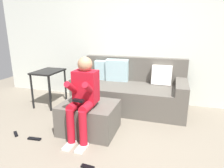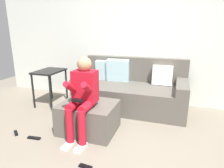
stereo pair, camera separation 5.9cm
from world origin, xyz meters
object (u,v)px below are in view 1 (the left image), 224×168
couch_sectional (130,91)px  ottoman (89,117)px  remote_near_ottoman (88,167)px  person_seated (83,94)px  side_table (49,77)px  remote_under_side_table (16,134)px  remote_by_storage_bin (34,139)px

couch_sectional → ottoman: (-0.37, -1.10, -0.11)m
couch_sectional → remote_near_ottoman: bearing=-92.1°
couch_sectional → person_seated: size_ratio=1.80×
ottoman → couch_sectional: bearing=71.2°
person_seated → remote_near_ottoman: (0.30, -0.59, -0.62)m
ottoman → person_seated: 0.45m
side_table → remote_under_side_table: side_table is taller
remote_near_ottoman → remote_by_storage_bin: size_ratio=0.81×
couch_sectional → remote_by_storage_bin: couch_sectional is taller
ottoman → remote_by_storage_bin: (-0.63, -0.45, -0.21)m
ottoman → side_table: size_ratio=1.16×
person_seated → side_table: size_ratio=1.63×
side_table → person_seated: bearing=-38.3°
remote_under_side_table → couch_sectional: bearing=88.1°
person_seated → side_table: (-1.17, 0.92, -0.06)m
side_table → remote_near_ottoman: bearing=-45.8°
couch_sectional → remote_near_ottoman: couch_sectional is taller
person_seated → side_table: 1.49m
side_table → remote_near_ottoman: size_ratio=4.51×
side_table → remote_under_side_table: size_ratio=4.62×
couch_sectional → remote_under_side_table: (-1.34, -1.51, -0.31)m
couch_sectional → person_seated: bearing=-106.3°
remote_near_ottoman → side_table: bearing=138.6°
ottoman → remote_near_ottoman: ottoman is taller
side_table → remote_near_ottoman: (1.47, -1.51, -0.56)m
remote_near_ottoman → remote_under_side_table: same height
remote_near_ottoman → remote_by_storage_bin: (-0.93, 0.31, 0.00)m
side_table → remote_by_storage_bin: bearing=-65.8°
couch_sectional → remote_under_side_table: 2.04m
remote_under_side_table → person_seated: bearing=54.0°
side_table → remote_near_ottoman: 2.18m
ottoman → remote_by_storage_bin: bearing=-144.5°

